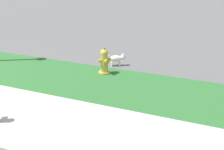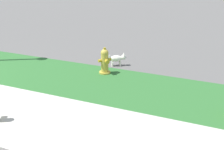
{
  "view_description": "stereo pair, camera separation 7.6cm",
  "coord_description": "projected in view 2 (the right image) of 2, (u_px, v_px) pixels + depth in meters",
  "views": [
    {
      "loc": [
        8.1,
        -4.69,
        3.16
      ],
      "look_at": [
        5.14,
        2.06,
        0.4
      ],
      "focal_mm": 50.0,
      "sensor_mm": 36.0,
      "label": 1
    },
    {
      "loc": [
        8.17,
        -4.66,
        3.16
      ],
      "look_at": [
        5.14,
        2.06,
        0.4
      ],
      "focal_mm": 50.0,
      "sensor_mm": 36.0,
      "label": 2
    }
  ],
  "objects": [
    {
      "name": "fire_hydrant_near_corner",
      "position": [
        105.0,
        61.0,
        9.02
      ],
      "size": [
        0.36,
        0.36,
        0.78
      ],
      "rotation": [
        0.0,
        0.0,
        4.03
      ],
      "color": "gold",
      "rests_on": "ground"
    },
    {
      "name": "small_white_dog",
      "position": [
        118.0,
        59.0,
        9.72
      ],
      "size": [
        0.49,
        0.38,
        0.41
      ],
      "rotation": [
        0.0,
        0.0,
        0.54
      ],
      "color": "silver",
      "rests_on": "ground"
    }
  ]
}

